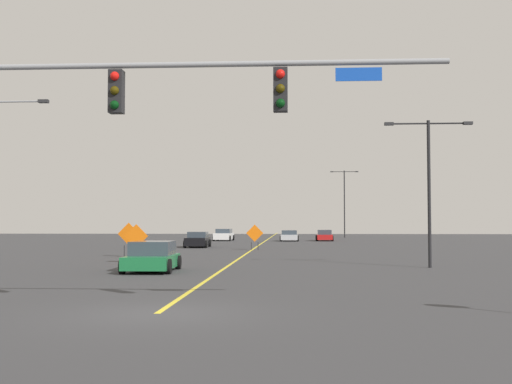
% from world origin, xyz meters
% --- Properties ---
extents(ground, '(209.48, 209.48, 0.00)m').
position_xyz_m(ground, '(0.00, 0.00, 0.00)').
color(ground, '#38383A').
extents(road_centre_stripe, '(0.16, 116.38, 0.01)m').
position_xyz_m(road_centre_stripe, '(0.00, 58.19, 0.00)').
color(road_centre_stripe, yellow).
rests_on(road_centre_stripe, ground).
extents(traffic_signal_assembly, '(16.06, 0.44, 6.68)m').
position_xyz_m(traffic_signal_assembly, '(-3.04, -0.02, 5.03)').
color(traffic_signal_assembly, gray).
rests_on(traffic_signal_assembly, ground).
extents(street_lamp_near_right, '(4.21, 0.24, 7.11)m').
position_xyz_m(street_lamp_near_right, '(9.80, 16.20, 4.33)').
color(street_lamp_near_right, black).
rests_on(street_lamp_near_right, ground).
extents(street_lamp_mid_left, '(3.95, 0.24, 9.49)m').
position_xyz_m(street_lamp_mid_left, '(10.48, 76.80, 5.56)').
color(street_lamp_mid_left, black).
rests_on(street_lamp_mid_left, ground).
extents(construction_sign_left_lane, '(1.28, 0.08, 2.07)m').
position_xyz_m(construction_sign_left_lane, '(-5.14, 18.81, 1.33)').
color(construction_sign_left_lane, orange).
rests_on(construction_sign_left_lane, ground).
extents(construction_sign_right_shoulder, '(1.35, 0.05, 1.99)m').
position_xyz_m(construction_sign_right_shoulder, '(0.22, 35.36, 1.24)').
color(construction_sign_right_shoulder, orange).
rests_on(construction_sign_right_shoulder, ground).
extents(construction_sign_right_lane, '(1.40, 0.13, 2.15)m').
position_xyz_m(construction_sign_right_lane, '(-7.07, 24.72, 1.36)').
color(construction_sign_right_lane, orange).
rests_on(construction_sign_right_lane, ground).
extents(car_silver_distant, '(2.18, 3.88, 1.25)m').
position_xyz_m(car_silver_distant, '(2.80, 59.32, 0.60)').
color(car_silver_distant, '#B7BABF').
rests_on(car_silver_distant, ground).
extents(car_white_far, '(2.26, 4.06, 1.39)m').
position_xyz_m(car_white_far, '(-4.93, 60.36, 0.66)').
color(car_white_far, white).
rests_on(car_white_far, ground).
extents(car_red_passing, '(1.98, 4.44, 1.29)m').
position_xyz_m(car_red_passing, '(6.85, 60.46, 0.61)').
color(car_red_passing, red).
rests_on(car_red_passing, ground).
extents(car_black_mid, '(2.06, 4.30, 1.34)m').
position_xyz_m(car_black_mid, '(-5.06, 40.57, 0.64)').
color(car_black_mid, black).
rests_on(car_black_mid, ground).
extents(car_green_near, '(2.27, 4.11, 1.33)m').
position_xyz_m(car_green_near, '(-3.01, 13.11, 0.64)').
color(car_green_near, '#196B38').
rests_on(car_green_near, ground).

